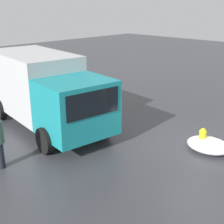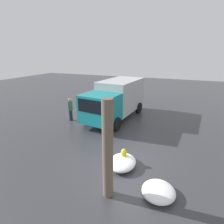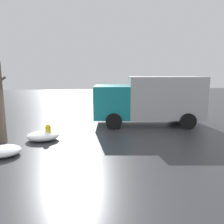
{
  "view_description": "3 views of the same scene",
  "coord_description": "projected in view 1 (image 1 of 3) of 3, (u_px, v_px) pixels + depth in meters",
  "views": [
    {
      "loc": [
        -4.62,
        9.12,
        4.77
      ],
      "look_at": [
        2.52,
        1.85,
        1.18
      ],
      "focal_mm": 50.0,
      "sensor_mm": 36.0,
      "label": 1
    },
    {
      "loc": [
        -6.64,
        -2.13,
        4.88
      ],
      "look_at": [
        2.96,
        1.79,
        1.37
      ],
      "focal_mm": 28.0,
      "sensor_mm": 36.0,
      "label": 2
    },
    {
      "loc": [
        1.86,
        -10.14,
        3.17
      ],
      "look_at": [
        3.2,
        1.63,
        0.96
      ],
      "focal_mm": 35.0,
      "sensor_mm": 36.0,
      "label": 3
    }
  ],
  "objects": [
    {
      "name": "ground_plane",
      "position": [
        201.0,
        148.0,
        10.78
      ],
      "size": [
        60.0,
        60.0,
        0.0
      ],
      "primitive_type": "plane",
      "color": "#38383D"
    },
    {
      "name": "fire_hydrant",
      "position": [
        202.0,
        138.0,
        10.65
      ],
      "size": [
        0.38,
        0.38,
        0.76
      ],
      "rotation": [
        0.0,
        0.0,
        3.9
      ],
      "color": "yellow",
      "rests_on": "ground_plane"
    },
    {
      "name": "delivery_truck",
      "position": [
        44.0,
        89.0,
        12.26
      ],
      "size": [
        6.55,
        3.21,
        2.87
      ],
      "rotation": [
        0.0,
        0.0,
        1.45
      ],
      "color": "teal",
      "rests_on": "ground_plane"
    },
    {
      "name": "snow_pile_by_hydrant",
      "position": [
        209.0,
        145.0,
        10.56
      ],
      "size": [
        1.49,
        1.21,
        0.41
      ],
      "color": "white",
      "rests_on": "ground_plane"
    }
  ]
}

